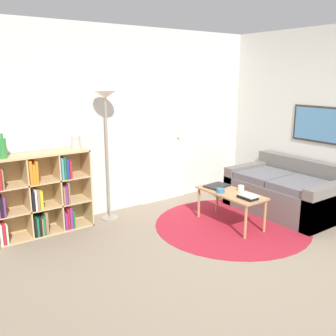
{
  "coord_description": "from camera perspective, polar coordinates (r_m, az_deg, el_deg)",
  "views": [
    {
      "loc": [
        -2.65,
        -2.18,
        1.94
      ],
      "look_at": [
        -0.1,
        1.39,
        0.85
      ],
      "focal_mm": 40.0,
      "sensor_mm": 36.0,
      "label": 1
    }
  ],
  "objects": [
    {
      "name": "ground_plane",
      "position": [
        3.94,
        13.6,
        -15.96
      ],
      "size": [
        14.0,
        14.0,
        0.0
      ],
      "primitive_type": "plane",
      "color": "gray"
    },
    {
      "name": "wall_back",
      "position": [
        5.47,
        -6.03,
        7.07
      ],
      "size": [
        7.41,
        0.11,
        2.6
      ],
      "color": "silver",
      "rests_on": "ground_plane"
    },
    {
      "name": "wall_right",
      "position": [
        6.0,
        19.37,
        7.08
      ],
      "size": [
        0.08,
        5.52,
        2.6
      ],
      "color": "silver",
      "rests_on": "ground_plane"
    },
    {
      "name": "rug",
      "position": [
        5.11,
        9.67,
        -8.51
      ],
      "size": [
        2.04,
        2.04,
        0.01
      ],
      "color": "maroon",
      "rests_on": "ground_plane"
    },
    {
      "name": "bookshelf",
      "position": [
        4.91,
        -19.07,
        -3.97
      ],
      "size": [
        1.19,
        0.34,
        1.02
      ],
      "color": "tan",
      "rests_on": "ground_plane"
    },
    {
      "name": "floor_lamp",
      "position": [
        4.98,
        -9.45,
        8.57
      ],
      "size": [
        0.3,
        0.3,
        1.75
      ],
      "color": "gray",
      "rests_on": "ground_plane"
    },
    {
      "name": "couch",
      "position": [
        5.73,
        17.59,
        -3.57
      ],
      "size": [
        0.93,
        1.54,
        0.74
      ],
      "color": "#66605B",
      "rests_on": "ground_plane"
    },
    {
      "name": "coffee_table",
      "position": [
        4.99,
        9.53,
        -4.26
      ],
      "size": [
        0.43,
        0.95,
        0.45
      ],
      "color": "#AD7F51",
      "rests_on": "ground_plane"
    },
    {
      "name": "laptop",
      "position": [
        5.19,
        7.46,
        -2.7
      ],
      "size": [
        0.35,
        0.26,
        0.02
      ],
      "color": "black",
      "rests_on": "coffee_table"
    },
    {
      "name": "bowl",
      "position": [
        4.93,
        8.01,
        -3.42
      ],
      "size": [
        0.11,
        0.11,
        0.05
      ],
      "color": "teal",
      "rests_on": "coffee_table"
    },
    {
      "name": "book_stack_on_table",
      "position": [
        4.75,
        12.09,
        -4.3
      ],
      "size": [
        0.16,
        0.24,
        0.05
      ],
      "color": "black",
      "rests_on": "coffee_table"
    },
    {
      "name": "cup",
      "position": [
        5.04,
        11.06,
        -3.04
      ],
      "size": [
        0.08,
        0.08,
        0.07
      ],
      "color": "white",
      "rests_on": "coffee_table"
    },
    {
      "name": "bottle_middle",
      "position": [
        4.64,
        -23.87,
        2.8
      ],
      "size": [
        0.08,
        0.08,
        0.29
      ],
      "color": "#2D8438",
      "rests_on": "bookshelf"
    },
    {
      "name": "vase_on_shelf",
      "position": [
        4.92,
        -13.85,
        3.79
      ],
      "size": [
        0.12,
        0.12,
        0.17
      ],
      "color": "#B7B2A8",
      "rests_on": "bookshelf"
    }
  ]
}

